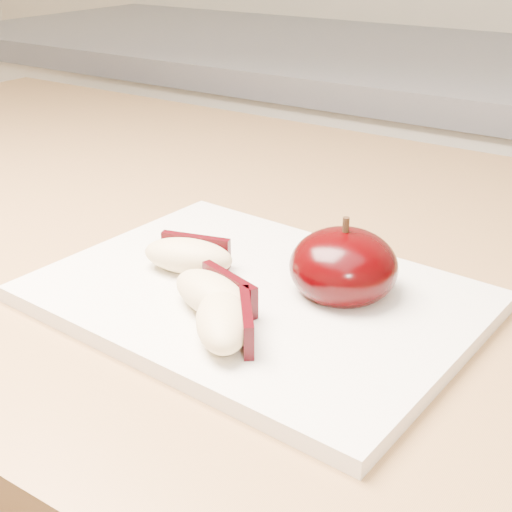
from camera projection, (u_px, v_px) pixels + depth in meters
The scene contains 5 objects.
cutting_board at pixel (256, 297), 0.48m from camera, with size 0.28×0.21×0.01m, color silver.
apple_half at pixel (343, 267), 0.47m from camera, with size 0.08×0.08×0.06m.
apple_wedge_a at pixel (189, 255), 0.50m from camera, with size 0.07×0.05×0.02m.
apple_wedge_b at pixel (214, 294), 0.45m from camera, with size 0.07×0.05×0.02m.
apple_wedge_c at pixel (226, 321), 0.42m from camera, with size 0.07×0.07×0.02m.
Camera 1 is at (0.17, 0.03, 1.14)m, focal length 50.00 mm.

